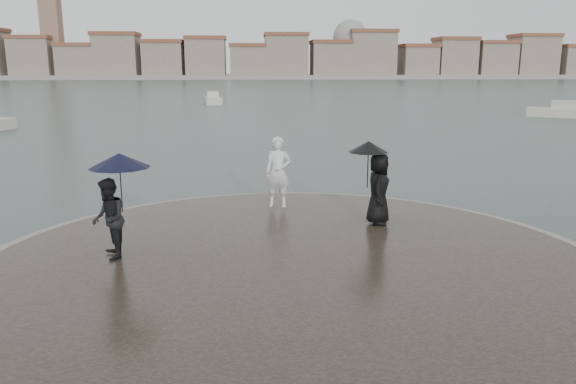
{
  "coord_description": "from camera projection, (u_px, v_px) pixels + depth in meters",
  "views": [
    {
      "loc": [
        -0.84,
        -6.51,
        4.02
      ],
      "look_at": [
        0.0,
        4.8,
        1.45
      ],
      "focal_mm": 35.0,
      "sensor_mm": 36.0,
      "label": 1
    }
  ],
  "objects": [
    {
      "name": "ground",
      "position": [
        315.0,
        382.0,
        7.28
      ],
      "size": [
        400.0,
        400.0,
        0.0
      ],
      "primitive_type": "plane",
      "color": "#2B3835",
      "rests_on": "ground"
    },
    {
      "name": "kerb_ring",
      "position": [
        293.0,
        273.0,
        10.65
      ],
      "size": [
        12.5,
        12.5,
        0.32
      ],
      "primitive_type": "cylinder",
      "color": "gray",
      "rests_on": "ground"
    },
    {
      "name": "quay_tip",
      "position": [
        293.0,
        272.0,
        10.64
      ],
      "size": [
        11.9,
        11.9,
        0.36
      ],
      "primitive_type": "cylinder",
      "color": "#2D261E",
      "rests_on": "ground"
    },
    {
      "name": "statue",
      "position": [
        278.0,
        172.0,
        14.68
      ],
      "size": [
        0.74,
        0.55,
        1.85
      ],
      "primitive_type": "imported",
      "rotation": [
        0.0,
        0.0,
        -0.17
      ],
      "color": "silver",
      "rests_on": "quay_tip"
    },
    {
      "name": "visitor_left",
      "position": [
        112.0,
        199.0,
        10.68
      ],
      "size": [
        1.23,
        1.16,
        2.04
      ],
      "color": "black",
      "rests_on": "quay_tip"
    },
    {
      "name": "visitor_right",
      "position": [
        376.0,
        179.0,
        13.05
      ],
      "size": [
        1.09,
        1.04,
        1.95
      ],
      "color": "black",
      "rests_on": "quay_tip"
    },
    {
      "name": "far_skyline",
      "position": [
        226.0,
        59.0,
        161.87
      ],
      "size": [
        260.0,
        20.0,
        37.0
      ],
      "color": "gray",
      "rests_on": "ground"
    },
    {
      "name": "boats",
      "position": [
        266.0,
        111.0,
        45.76
      ],
      "size": [
        46.07,
        30.85,
        1.5
      ],
      "color": "#BBB8A8",
      "rests_on": "ground"
    }
  ]
}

